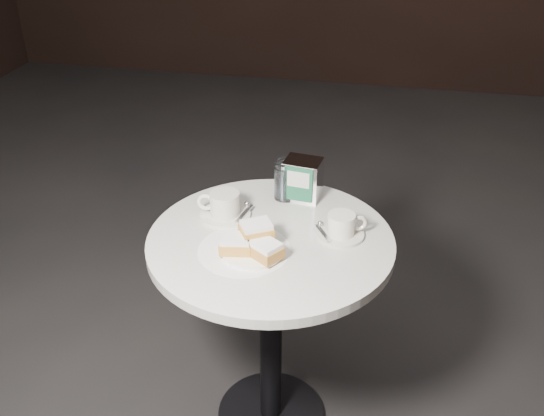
{
  "coord_description": "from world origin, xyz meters",
  "views": [
    {
      "loc": [
        0.29,
        -1.4,
        1.69
      ],
      "look_at": [
        0.0,
        0.02,
        0.83
      ],
      "focal_mm": 40.0,
      "sensor_mm": 36.0,
      "label": 1
    }
  ],
  "objects": [
    {
      "name": "coffee_cup_left",
      "position": [
        -0.16,
        0.08,
        0.78
      ],
      "size": [
        0.17,
        0.16,
        0.08
      ],
      "rotation": [
        0.0,
        0.0,
        0.08
      ],
      "color": "silver",
      "rests_on": "cafe_table"
    },
    {
      "name": "coffee_cup_right",
      "position": [
        0.19,
        0.05,
        0.77
      ],
      "size": [
        0.17,
        0.17,
        0.07
      ],
      "rotation": [
        0.0,
        0.0,
        0.29
      ],
      "color": "silver",
      "rests_on": "cafe_table"
    },
    {
      "name": "sugar_spill",
      "position": [
        -0.06,
        -0.08,
        0.75
      ],
      "size": [
        0.34,
        0.34,
        0.0
      ],
      "primitive_type": "cylinder",
      "rotation": [
        0.0,
        0.0,
        -0.41
      ],
      "color": "white",
      "rests_on": "cafe_table"
    },
    {
      "name": "napkin_dispenser",
      "position": [
        0.05,
        0.24,
        0.81
      ],
      "size": [
        0.12,
        0.11,
        0.13
      ],
      "rotation": [
        0.0,
        0.0,
        -0.13
      ],
      "color": "silver",
      "rests_on": "cafe_table"
    },
    {
      "name": "beignet_plate",
      "position": [
        -0.03,
        -0.09,
        0.78
      ],
      "size": [
        0.19,
        0.19,
        0.08
      ],
      "rotation": [
        0.0,
        0.0,
        -0.16
      ],
      "color": "white",
      "rests_on": "cafe_table"
    },
    {
      "name": "cafe_table",
      "position": [
        0.0,
        0.0,
        0.55
      ],
      "size": [
        0.7,
        0.7,
        0.74
      ],
      "color": "black",
      "rests_on": "ground"
    },
    {
      "name": "water_glass_right",
      "position": [
        0.0,
        0.24,
        0.8
      ],
      "size": [
        0.08,
        0.08,
        0.12
      ],
      "rotation": [
        0.0,
        0.0,
        -0.03
      ],
      "color": "silver",
      "rests_on": "cafe_table"
    },
    {
      "name": "water_glass_left",
      "position": [
        -0.0,
        0.23,
        0.8
      ],
      "size": [
        0.08,
        0.08,
        0.11
      ],
      "rotation": [
        0.0,
        0.0,
        0.18
      ],
      "color": "white",
      "rests_on": "cafe_table"
    }
  ]
}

